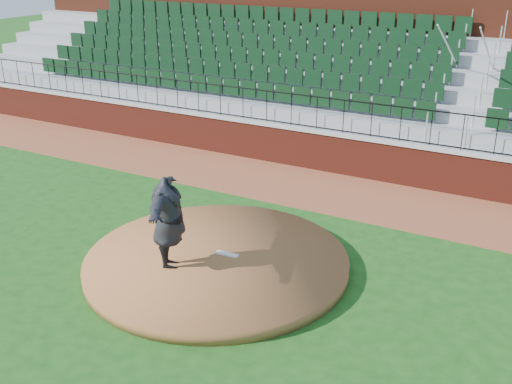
% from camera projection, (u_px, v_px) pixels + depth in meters
% --- Properties ---
extents(ground, '(90.00, 90.00, 0.00)m').
position_uv_depth(ground, '(223.00, 270.00, 13.24)').
color(ground, '#1A4C15').
rests_on(ground, ground).
extents(warning_track, '(34.00, 3.20, 0.01)m').
position_uv_depth(warning_track, '(320.00, 189.00, 17.63)').
color(warning_track, brown).
rests_on(warning_track, ground).
extents(field_wall, '(34.00, 0.35, 1.20)m').
position_uv_depth(field_wall, '(341.00, 154.00, 18.71)').
color(field_wall, maroon).
rests_on(field_wall, ground).
extents(wall_cap, '(34.00, 0.45, 0.10)m').
position_uv_depth(wall_cap, '(343.00, 134.00, 18.46)').
color(wall_cap, '#B7B7B7').
rests_on(wall_cap, field_wall).
extents(wall_railing, '(34.00, 0.05, 1.00)m').
position_uv_depth(wall_railing, '(344.00, 116.00, 18.26)').
color(wall_railing, black).
rests_on(wall_railing, wall_cap).
extents(seating_stands, '(34.00, 5.10, 4.60)m').
position_uv_depth(seating_stands, '(374.00, 83.00, 20.28)').
color(seating_stands, gray).
rests_on(seating_stands, ground).
extents(concourse_wall, '(34.00, 0.50, 5.50)m').
position_uv_depth(concourse_wall, '(399.00, 57.00, 22.39)').
color(concourse_wall, maroon).
rests_on(concourse_wall, ground).
extents(pitchers_mound, '(5.77, 5.77, 0.25)m').
position_uv_depth(pitchers_mound, '(217.00, 262.00, 13.32)').
color(pitchers_mound, brown).
rests_on(pitchers_mound, ground).
extents(pitching_rubber, '(0.55, 0.18, 0.04)m').
position_uv_depth(pitching_rubber, '(227.00, 254.00, 13.34)').
color(pitching_rubber, white).
rests_on(pitching_rubber, pitchers_mound).
extents(pitcher, '(1.79, 2.51, 2.02)m').
position_uv_depth(pitcher, '(169.00, 222.00, 12.52)').
color(pitcher, black).
rests_on(pitcher, pitchers_mound).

